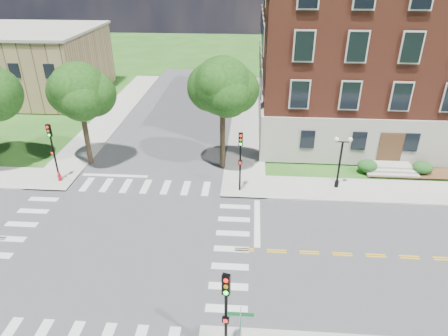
# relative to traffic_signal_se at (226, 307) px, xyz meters

# --- Properties ---
(ground) EXTENTS (160.00, 160.00, 0.00)m
(ground) POSITION_rel_traffic_signal_se_xyz_m (-7.36, 7.63, -3.19)
(ground) COLOR #205417
(ground) RESTS_ON ground
(road_ew) EXTENTS (90.00, 12.00, 0.01)m
(road_ew) POSITION_rel_traffic_signal_se_xyz_m (-7.36, 7.63, -3.18)
(road_ew) COLOR #3D3D3F
(road_ew) RESTS_ON ground
(road_ns) EXTENTS (12.00, 90.00, 0.01)m
(road_ns) POSITION_rel_traffic_signal_se_xyz_m (-7.36, 7.63, -3.18)
(road_ns) COLOR #3D3D3F
(road_ns) RESTS_ON ground
(sidewalk_ne) EXTENTS (34.00, 34.00, 0.12)m
(sidewalk_ne) POSITION_rel_traffic_signal_se_xyz_m (8.01, 23.00, -3.13)
(sidewalk_ne) COLOR #9E9B93
(sidewalk_ne) RESTS_ON ground
(sidewalk_nw) EXTENTS (34.00, 34.00, 0.12)m
(sidewalk_nw) POSITION_rel_traffic_signal_se_xyz_m (-22.74, 23.00, -3.13)
(sidewalk_nw) COLOR #9E9B93
(sidewalk_nw) RESTS_ON ground
(crosswalk_east) EXTENTS (2.20, 10.20, 0.02)m
(crosswalk_east) POSITION_rel_traffic_signal_se_xyz_m (-0.16, 7.63, -3.19)
(crosswalk_east) COLOR silver
(crosswalk_east) RESTS_ON ground
(stop_bar_east) EXTENTS (0.40, 5.50, 0.00)m
(stop_bar_east) POSITION_rel_traffic_signal_se_xyz_m (1.44, 10.63, -3.19)
(stop_bar_east) COLOR silver
(stop_bar_east) RESTS_ON ground
(main_building) EXTENTS (30.60, 22.40, 16.50)m
(main_building) POSITION_rel_traffic_signal_se_xyz_m (16.64, 29.62, 5.15)
(main_building) COLOR #A9A695
(main_building) RESTS_ON ground
(secondary_building) EXTENTS (20.40, 15.40, 8.30)m
(secondary_building) POSITION_rel_traffic_signal_se_xyz_m (-29.36, 37.63, 1.09)
(secondary_building) COLOR #896B4B
(secondary_building) RESTS_ON ground
(tree_c) EXTENTS (4.61, 4.61, 8.82)m
(tree_c) POSITION_rel_traffic_signal_se_xyz_m (-13.14, 18.43, 3.41)
(tree_c) COLOR black
(tree_c) RESTS_ON ground
(tree_d) EXTENTS (4.64, 4.64, 9.42)m
(tree_d) POSITION_rel_traffic_signal_se_xyz_m (-1.51, 18.49, 4.00)
(tree_d) COLOR black
(tree_d) RESTS_ON ground
(traffic_signal_se) EXTENTS (0.36, 0.42, 4.80)m
(traffic_signal_se) POSITION_rel_traffic_signal_se_xyz_m (0.00, 0.00, 0.00)
(traffic_signal_se) COLOR black
(traffic_signal_se) RESTS_ON ground
(traffic_signal_ne) EXTENTS (0.32, 0.36, 4.80)m
(traffic_signal_ne) POSITION_rel_traffic_signal_se_xyz_m (0.09, 14.61, 0.00)
(traffic_signal_ne) COLOR black
(traffic_signal_ne) RESTS_ON ground
(traffic_signal_nw) EXTENTS (0.37, 0.42, 4.80)m
(traffic_signal_nw) POSITION_rel_traffic_signal_se_xyz_m (-14.56, 15.24, 0.00)
(traffic_signal_nw) COLOR black
(traffic_signal_nw) RESTS_ON ground
(twin_lamp_west) EXTENTS (1.36, 0.36, 4.23)m
(twin_lamp_west) POSITION_rel_traffic_signal_se_xyz_m (7.66, 15.70, -0.66)
(twin_lamp_west) COLOR black
(twin_lamp_west) RESTS_ON ground
(street_sign_pole) EXTENTS (1.10, 1.10, 3.10)m
(street_sign_pole) POSITION_rel_traffic_signal_se_xyz_m (0.63, -0.28, -0.88)
(street_sign_pole) COLOR gray
(street_sign_pole) RESTS_ON ground
(fire_hydrant) EXTENTS (0.35, 0.35, 0.75)m
(fire_hydrant) POSITION_rel_traffic_signal_se_xyz_m (-14.47, 15.15, -2.72)
(fire_hydrant) COLOR #B20D1A
(fire_hydrant) RESTS_ON ground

